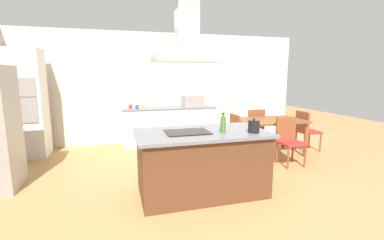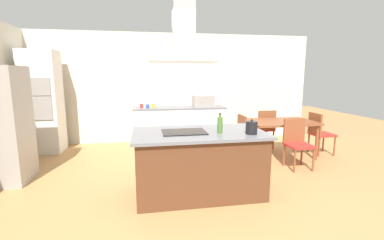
# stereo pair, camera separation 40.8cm
# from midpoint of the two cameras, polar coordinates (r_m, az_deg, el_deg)

# --- Properties ---
(ground) EXTENTS (16.00, 16.00, 0.00)m
(ground) POSITION_cam_midpoint_polar(r_m,az_deg,el_deg) (5.37, 0.40, -8.61)
(ground) COLOR tan
(wall_back) EXTENTS (7.20, 0.10, 2.70)m
(wall_back) POSITION_cam_midpoint_polar(r_m,az_deg,el_deg) (6.84, -2.27, 6.85)
(wall_back) COLOR beige
(wall_back) RESTS_ON ground
(kitchen_island) EXTENTS (1.84, 1.04, 0.90)m
(kitchen_island) POSITION_cam_midpoint_polar(r_m,az_deg,el_deg) (3.84, 4.53, -9.08)
(kitchen_island) COLOR #59331E
(kitchen_island) RESTS_ON ground
(cooktop) EXTENTS (0.60, 0.44, 0.01)m
(cooktop) POSITION_cam_midpoint_polar(r_m,az_deg,el_deg) (3.67, 1.45, -2.59)
(cooktop) COLOR black
(cooktop) RESTS_ON kitchen_island
(tea_kettle) EXTENTS (0.21, 0.16, 0.20)m
(tea_kettle) POSITION_cam_midpoint_polar(r_m,az_deg,el_deg) (3.69, 15.75, -1.60)
(tea_kettle) COLOR black
(tea_kettle) RESTS_ON kitchen_island
(olive_oil_bottle) EXTENTS (0.07, 0.07, 0.27)m
(olive_oil_bottle) POSITION_cam_midpoint_polar(r_m,az_deg,el_deg) (3.64, 9.20, -1.05)
(olive_oil_bottle) COLOR #47722D
(olive_oil_bottle) RESTS_ON kitchen_island
(back_counter) EXTENTS (2.24, 0.62, 0.90)m
(back_counter) POSITION_cam_midpoint_polar(r_m,az_deg,el_deg) (6.60, -0.93, -1.13)
(back_counter) COLOR white
(back_counter) RESTS_ON ground
(countertop_microwave) EXTENTS (0.50, 0.38, 0.28)m
(countertop_microwave) POSITION_cam_midpoint_polar(r_m,az_deg,el_deg) (6.63, 4.18, 4.06)
(countertop_microwave) COLOR #9E9993
(countertop_microwave) RESTS_ON back_counter
(coffee_mug_red) EXTENTS (0.08, 0.08, 0.09)m
(coffee_mug_red) POSITION_cam_midpoint_polar(r_m,az_deg,el_deg) (6.49, -9.01, 3.00)
(coffee_mug_red) COLOR red
(coffee_mug_red) RESTS_ON back_counter
(coffee_mug_blue) EXTENTS (0.08, 0.08, 0.09)m
(coffee_mug_blue) POSITION_cam_midpoint_polar(r_m,az_deg,el_deg) (6.38, -7.69, 2.92)
(coffee_mug_blue) COLOR #2D56B2
(coffee_mug_blue) RESTS_ON back_counter
(coffee_mug_yellow) EXTENTS (0.08, 0.08, 0.09)m
(coffee_mug_yellow) POSITION_cam_midpoint_polar(r_m,az_deg,el_deg) (6.46, -6.52, 3.03)
(coffee_mug_yellow) COLOR gold
(coffee_mug_yellow) RESTS_ON back_counter
(wall_oven_stack) EXTENTS (0.70, 0.66, 2.20)m
(wall_oven_stack) POSITION_cam_midpoint_polar(r_m,az_deg,el_deg) (6.50, -27.73, 3.40)
(wall_oven_stack) COLOR white
(wall_oven_stack) RESTS_ON ground
(dining_table) EXTENTS (1.40, 0.90, 0.75)m
(dining_table) POSITION_cam_midpoint_polar(r_m,az_deg,el_deg) (5.82, 20.10, -1.01)
(dining_table) COLOR brown
(dining_table) RESTS_ON ground
(chair_facing_island) EXTENTS (0.42, 0.42, 0.89)m
(chair_facing_island) POSITION_cam_midpoint_polar(r_m,az_deg,el_deg) (5.30, 23.60, -4.00)
(chair_facing_island) COLOR red
(chair_facing_island) RESTS_ON ground
(chair_at_left_end) EXTENTS (0.42, 0.42, 0.89)m
(chair_at_left_end) POSITION_cam_midpoint_polar(r_m,az_deg,el_deg) (5.45, 11.64, -3.01)
(chair_at_left_end) COLOR red
(chair_at_left_end) RESTS_ON ground
(chair_facing_back_wall) EXTENTS (0.42, 0.42, 0.89)m
(chair_facing_back_wall) POSITION_cam_midpoint_polar(r_m,az_deg,el_deg) (6.42, 17.06, -1.33)
(chair_facing_back_wall) COLOR red
(chair_facing_back_wall) RESTS_ON ground
(chair_at_right_end) EXTENTS (0.42, 0.42, 0.89)m
(chair_at_right_end) POSITION_cam_midpoint_polar(r_m,az_deg,el_deg) (6.35, 27.19, -2.10)
(chair_at_right_end) COLOR red
(chair_at_right_end) RESTS_ON ground
(range_hood) EXTENTS (0.90, 0.55, 0.78)m
(range_hood) POSITION_cam_midpoint_polar(r_m,az_deg,el_deg) (3.61, 1.54, 16.27)
(range_hood) COLOR #ADADB2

